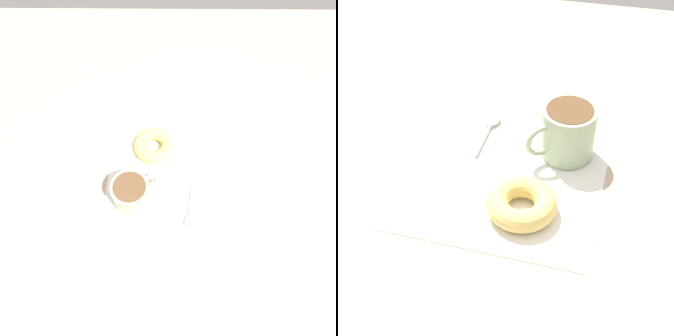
{
  "view_description": "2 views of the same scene",
  "coord_description": "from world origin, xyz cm",
  "views": [
    {
      "loc": [
        -34.36,
        1.27,
        72.99
      ],
      "look_at": [
        0.58,
        1.54,
        2.3
      ],
      "focal_mm": 35.0,
      "sensor_mm": 36.0,
      "label": 1
    },
    {
      "loc": [
        60.79,
        14.09,
        59.19
      ],
      "look_at": [
        0.58,
        1.54,
        2.3
      ],
      "focal_mm": 60.0,
      "sensor_mm": 36.0,
      "label": 2
    }
  ],
  "objects": [
    {
      "name": "ground_plane",
      "position": [
        0.0,
        0.0,
        -1.0
      ],
      "size": [
        120.0,
        120.0,
        2.0
      ],
      "primitive_type": "cube",
      "color": "tan"
    },
    {
      "name": "napkin",
      "position": [
        0.58,
        1.54,
        0.15
      ],
      "size": [
        30.73,
        30.73,
        0.3
      ],
      "primitive_type": "cube",
      "rotation": [
        0.0,
        0.0,
        -0.06
      ],
      "color": "white",
      "rests_on": "ground_plane"
    },
    {
      "name": "coffee_cup",
      "position": [
        -6.99,
        9.58,
        4.69
      ],
      "size": [
        9.21,
        10.34,
        8.49
      ],
      "color": "#9EB793",
      "rests_on": "napkin"
    },
    {
      "name": "donut",
      "position": [
        6.96,
        5.12,
        1.91
      ],
      "size": [
        10.09,
        10.09,
        3.23
      ],
      "primitive_type": "torus",
      "color": "#E5C66B",
      "rests_on": "napkin"
    },
    {
      "name": "spoon",
      "position": [
        -11.06,
        -3.52,
        0.71
      ],
      "size": [
        11.42,
        2.67,
        0.9
      ],
      "color": "#B7B2A8",
      "rests_on": "napkin"
    }
  ]
}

